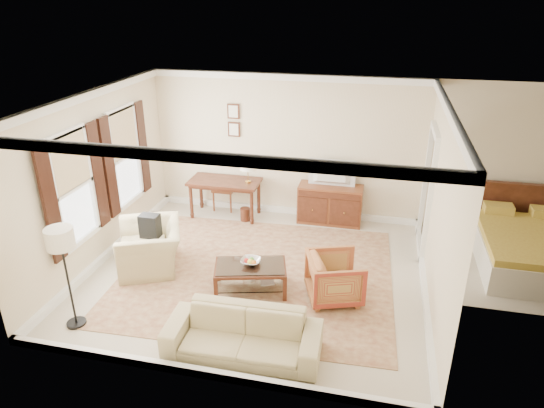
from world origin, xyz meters
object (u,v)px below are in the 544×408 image
at_px(coffee_table, 250,271).
at_px(sideboard, 330,204).
at_px(striped_armchair, 335,276).
at_px(tv, 332,165).
at_px(sofa, 243,328).
at_px(club_armchair, 149,240).
at_px(writing_desk, 225,185).

bearing_deg(coffee_table, sideboard, 71.82).
height_order(sideboard, striped_armchair, striped_armchair).
bearing_deg(striped_armchair, coffee_table, 74.89).
relative_size(tv, sofa, 0.44).
bearing_deg(striped_armchair, sofa, 126.66).
distance_m(coffee_table, striped_armchair, 1.30).
relative_size(tv, coffee_table, 0.72).
relative_size(club_armchair, sofa, 0.58).
distance_m(tv, club_armchair, 3.73).
height_order(tv, striped_armchair, tv).
relative_size(sideboard, sofa, 0.64).
height_order(striped_armchair, club_armchair, club_armchair).
xyz_separation_m(writing_desk, striped_armchair, (2.54, -2.49, -0.28)).
bearing_deg(coffee_table, tv, 71.70).
distance_m(sideboard, coffee_table, 2.91).
distance_m(writing_desk, sideboard, 2.18).
bearing_deg(writing_desk, sideboard, 4.95).
bearing_deg(sofa, sideboard, 79.81).
bearing_deg(sideboard, coffee_table, -108.18).
distance_m(writing_desk, tv, 2.23).
bearing_deg(writing_desk, coffee_table, -64.25).
xyz_separation_m(tv, sofa, (-0.63, -4.15, -0.83)).
height_order(tv, club_armchair, tv).
bearing_deg(sideboard, writing_desk, -175.05).
bearing_deg(tv, striped_armchair, 98.33).
xyz_separation_m(striped_armchair, sofa, (-1.02, -1.49, -0.01)).
distance_m(sideboard, club_armchair, 3.67).
bearing_deg(writing_desk, club_armchair, -104.93).
bearing_deg(writing_desk, sofa, -69.04).
bearing_deg(sofa, tv, 79.77).
xyz_separation_m(coffee_table, sofa, (0.28, -1.40, 0.04)).
distance_m(club_armchair, sofa, 2.75).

